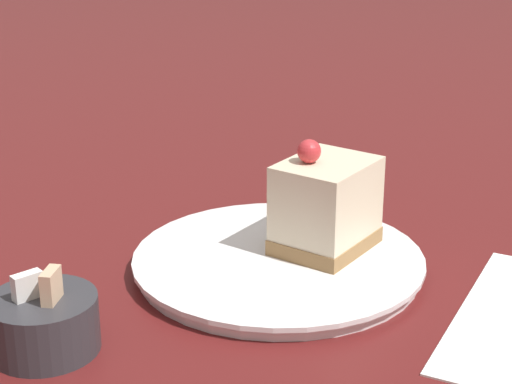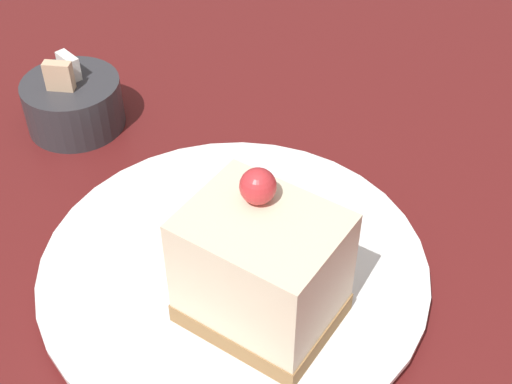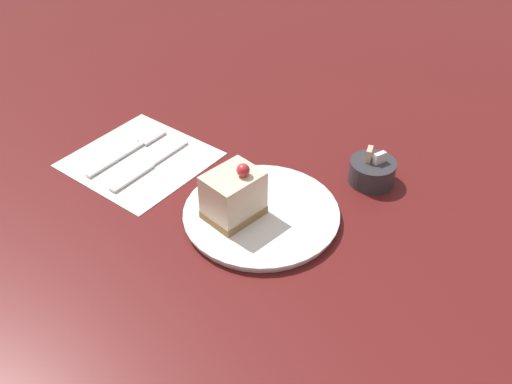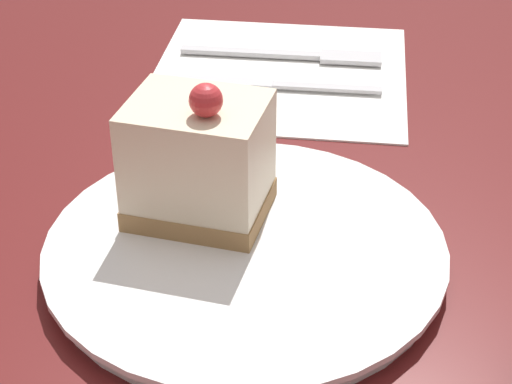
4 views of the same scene
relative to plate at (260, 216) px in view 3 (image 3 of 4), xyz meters
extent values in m
plane|color=#5B1919|center=(-0.04, 0.00, -0.01)|extent=(4.00, 4.00, 0.00)
cylinder|color=white|center=(0.00, 0.00, 0.00)|extent=(0.22, 0.22, 0.01)
cylinder|color=white|center=(0.00, 0.00, 0.00)|extent=(0.23, 0.23, 0.00)
cube|color=#9E7547|center=(-0.03, -0.03, 0.01)|extent=(0.08, 0.09, 0.01)
cube|color=beige|center=(-0.03, -0.03, 0.05)|extent=(0.07, 0.09, 0.06)
sphere|color=red|center=(-0.02, -0.02, 0.09)|extent=(0.02, 0.02, 0.02)
cube|color=white|center=(-0.25, 0.00, -0.01)|extent=(0.22, 0.21, 0.00)
cube|color=silver|center=(-0.28, -0.02, 0.00)|extent=(0.01, 0.12, 0.00)
cube|color=silver|center=(-0.28, 0.06, 0.00)|extent=(0.02, 0.05, 0.00)
cube|color=silver|center=(-0.22, -0.04, 0.00)|extent=(0.02, 0.09, 0.00)
cube|color=silver|center=(-0.22, 0.04, 0.00)|extent=(0.01, 0.09, 0.00)
cylinder|color=#333338|center=(0.09, 0.18, 0.01)|extent=(0.07, 0.07, 0.04)
cube|color=#D8B28C|center=(0.08, 0.18, 0.04)|extent=(0.01, 0.02, 0.02)
cube|color=white|center=(0.10, 0.19, 0.04)|extent=(0.02, 0.02, 0.02)
camera|label=1|loc=(-0.25, 0.57, 0.29)|focal=60.00mm
camera|label=2|loc=(-0.26, -0.13, 0.33)|focal=50.00mm
camera|label=3|loc=(0.37, -0.52, 0.56)|focal=40.00mm
camera|label=4|loc=(0.39, 0.05, 0.30)|focal=60.00mm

